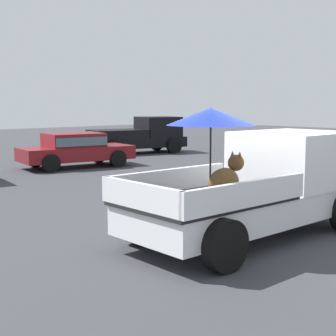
{
  "coord_description": "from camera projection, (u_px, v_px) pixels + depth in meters",
  "views": [
    {
      "loc": [
        -7.25,
        -5.38,
        2.45
      ],
      "look_at": [
        -0.03,
        2.1,
        1.1
      ],
      "focal_mm": 52.95,
      "sensor_mm": 36.0,
      "label": 1
    }
  ],
  "objects": [
    {
      "name": "pickup_truck_red",
      "position": [
        140.0,
        136.0,
        24.71
      ],
      "size": [
        5.11,
        3.13,
        1.8
      ],
      "rotation": [
        0.0,
        0.0,
        -0.27
      ],
      "color": "black",
      "rests_on": "ground"
    },
    {
      "name": "parked_sedan_near",
      "position": [
        75.0,
        148.0,
        19.16
      ],
      "size": [
        4.55,
        2.57,
        1.33
      ],
      "rotation": [
        0.0,
        0.0,
        -0.19
      ],
      "color": "black",
      "rests_on": "ground"
    },
    {
      "name": "ground_plane",
      "position": [
        248.0,
        237.0,
        9.15
      ],
      "size": [
        80.0,
        80.0,
        0.0
      ],
      "primitive_type": "plane",
      "color": "#38383D"
    },
    {
      "name": "pickup_truck_main",
      "position": [
        264.0,
        182.0,
        9.28
      ],
      "size": [
        5.13,
        2.42,
        2.39
      ],
      "rotation": [
        0.0,
        0.0,
        -0.04
      ],
      "color": "black",
      "rests_on": "ground"
    }
  ]
}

